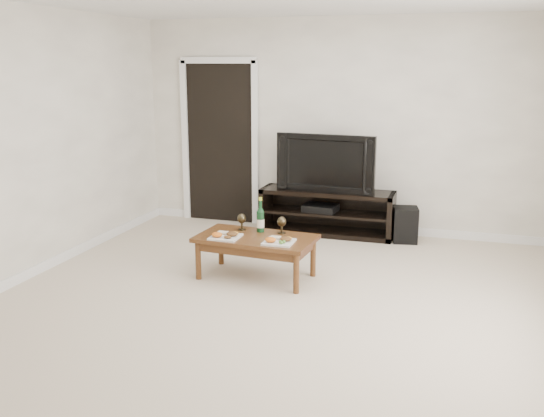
{
  "coord_description": "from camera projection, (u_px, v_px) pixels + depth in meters",
  "views": [
    {
      "loc": [
        1.46,
        -4.58,
        2.05
      ],
      "look_at": [
        -0.23,
        0.79,
        0.7
      ],
      "focal_mm": 40.0,
      "sensor_mm": 36.0,
      "label": 1
    }
  ],
  "objects": [
    {
      "name": "media_console",
      "position": [
        327.0,
        212.0,
        7.42
      ],
      "size": [
        1.62,
        0.45,
        0.55
      ],
      "primitive_type": "cube",
      "color": "black",
      "rests_on": "ground"
    },
    {
      "name": "goblet_left",
      "position": [
        242.0,
        222.0,
        6.07
      ],
      "size": [
        0.09,
        0.09,
        0.17
      ],
      "primitive_type": null,
      "color": "#362E1D",
      "rests_on": "coffee_table"
    },
    {
      "name": "floor",
      "position": [
        270.0,
        311.0,
        5.16
      ],
      "size": [
        5.5,
        5.5,
        0.0
      ],
      "primitive_type": "plane",
      "color": "beige",
      "rests_on": "ground"
    },
    {
      "name": "television",
      "position": [
        328.0,
        162.0,
        7.28
      ],
      "size": [
        1.21,
        0.25,
        0.69
      ],
      "primitive_type": "imported",
      "rotation": [
        0.0,
        0.0,
        -0.08
      ],
      "color": "black",
      "rests_on": "media_console"
    },
    {
      "name": "doorway",
      "position": [
        220.0,
        144.0,
        7.91
      ],
      "size": [
        0.9,
        0.02,
        2.05
      ],
      "primitive_type": "cube",
      "color": "black",
      "rests_on": "ground"
    },
    {
      "name": "plate_left",
      "position": [
        225.0,
        234.0,
        5.81
      ],
      "size": [
        0.27,
        0.27,
        0.07
      ],
      "primitive_type": "cube",
      "color": "white",
      "rests_on": "coffee_table"
    },
    {
      "name": "subwoofer",
      "position": [
        405.0,
        225.0,
        7.11
      ],
      "size": [
        0.32,
        0.32,
        0.41
      ],
      "primitive_type": "cube",
      "rotation": [
        0.0,
        0.0,
        0.19
      ],
      "color": "black",
      "rests_on": "ground"
    },
    {
      "name": "plate_right",
      "position": [
        279.0,
        239.0,
        5.64
      ],
      "size": [
        0.27,
        0.27,
        0.07
      ],
      "primitive_type": "cube",
      "color": "white",
      "rests_on": "coffee_table"
    },
    {
      "name": "coffee_table",
      "position": [
        256.0,
        257.0,
        5.91
      ],
      "size": [
        1.17,
        0.7,
        0.42
      ],
      "primitive_type": "cube",
      "rotation": [
        0.0,
        0.0,
        -0.07
      ],
      "color": "brown",
      "rests_on": "ground"
    },
    {
      "name": "av_receiver",
      "position": [
        321.0,
        208.0,
        7.42
      ],
      "size": [
        0.43,
        0.34,
        0.08
      ],
      "primitive_type": "cube",
      "rotation": [
        0.0,
        0.0,
        -0.1
      ],
      "color": "black",
      "rests_on": "media_console"
    },
    {
      "name": "wine_bottle",
      "position": [
        260.0,
        215.0,
        5.98
      ],
      "size": [
        0.07,
        0.07,
        0.35
      ],
      "primitive_type": "cylinder",
      "color": "#0E3518",
      "rests_on": "coffee_table"
    },
    {
      "name": "goblet_right",
      "position": [
        282.0,
        225.0,
        5.95
      ],
      "size": [
        0.09,
        0.09,
        0.17
      ],
      "primitive_type": null,
      "color": "#362E1D",
      "rests_on": "coffee_table"
    },
    {
      "name": "back_wall",
      "position": [
        338.0,
        126.0,
        7.42
      ],
      "size": [
        5.0,
        0.04,
        2.6
      ],
      "primitive_type": "cube",
      "color": "white",
      "rests_on": "ground"
    }
  ]
}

